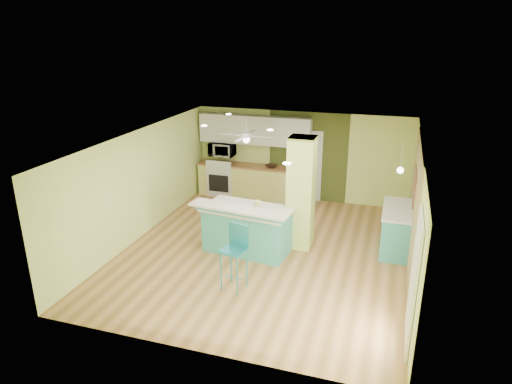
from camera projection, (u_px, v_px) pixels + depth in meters
The scene contains 23 objects.
floor at pixel (265, 251), 10.04m from camera, with size 6.00×7.00×0.01m, color olive.
ceiling at pixel (266, 140), 9.20m from camera, with size 6.00×7.00×0.01m, color white.
wall_back at pixel (301, 156), 12.77m from camera, with size 6.00×0.01×2.50m, color #D4E67B.
wall_front at pixel (196, 280), 6.47m from camera, with size 6.00×0.01×2.50m, color #D4E67B.
wall_left at pixel (140, 184), 10.47m from camera, with size 0.01×7.00×2.50m, color #D4E67B.
wall_right at pixel (415, 214), 8.77m from camera, with size 0.01×7.00×2.50m, color #D4E67B.
wood_panel at pixel (414, 203), 9.31m from camera, with size 0.02×3.40×2.50m, color #917E52.
olive_accent at pixel (308, 157), 12.70m from camera, with size 2.20×0.02×2.50m, color #434D1F.
interior_door at pixel (307, 166), 12.76m from camera, with size 0.82×0.05×2.00m, color silver.
french_door at pixel (414, 283), 6.78m from camera, with size 0.04×1.08×2.10m, color white.
column at pixel (301, 193), 9.89m from camera, with size 0.55×0.55×2.50m, color #B9CD5F.
kitchen_run at pixel (253, 181), 13.12m from camera, with size 3.25×0.63×0.94m.
stove at pixel (223, 179), 13.39m from camera, with size 0.76×0.66×1.08m.
upper_cabinets at pixel (255, 130), 12.73m from camera, with size 3.20×0.34×0.80m, color silver.
microwave at pixel (222, 149), 13.10m from camera, with size 0.70×0.48×0.39m, color silver.
ceiling_fan at pixel (246, 136), 11.45m from camera, with size 1.41×1.41×0.61m.
pendant_lamp at pixel (400, 170), 9.33m from camera, with size 0.14×0.14×0.69m.
wall_decor at pixel (415, 186), 9.40m from camera, with size 0.03×0.90×0.70m, color brown.
peninsula at pixel (247, 228), 9.88m from camera, with size 2.19×1.36×1.15m.
bar_stool at pixel (236, 247), 8.37m from camera, with size 0.49×0.49×1.26m.
side_counter at pixel (396, 229), 9.96m from camera, with size 0.64×1.50×0.97m.
fruit_bowl at pixel (271, 166), 12.79m from camera, with size 0.32×0.32×0.08m, color #331E15.
canister at pixel (257, 205), 9.69m from camera, with size 0.15×0.15×0.17m, color gold.
Camera 1 is at (2.51, -8.66, 4.61)m, focal length 32.00 mm.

